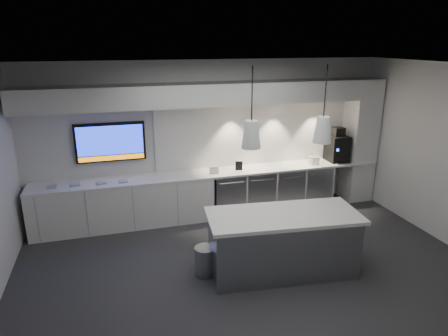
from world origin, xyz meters
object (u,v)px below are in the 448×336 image
object	(u,v)px
bin	(205,261)
wall_tv	(110,142)
island	(282,243)
coffee_machine	(337,147)

from	to	relation	value
bin	wall_tv	bearing A→B (deg)	117.56
island	coffee_machine	world-z (taller)	coffee_machine
coffee_machine	wall_tv	bearing A→B (deg)	178.13
island	coffee_machine	xyz separation A→B (m)	(2.24, 2.29, 0.72)
bin	coffee_machine	bearing A→B (deg)	31.51
wall_tv	island	size ratio (longest dim) A/B	0.54
bin	coffee_machine	world-z (taller)	coffee_machine
bin	coffee_machine	xyz separation A→B (m)	(3.36, 2.06, 0.97)
bin	coffee_machine	distance (m)	4.06
bin	coffee_machine	size ratio (longest dim) A/B	0.62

